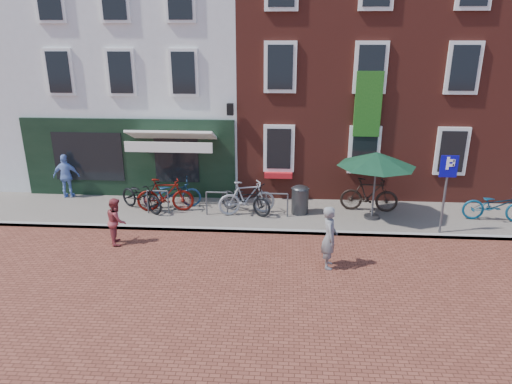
# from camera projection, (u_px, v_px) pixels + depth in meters

# --- Properties ---
(ground) EXTENTS (80.00, 80.00, 0.00)m
(ground) POSITION_uv_depth(u_px,v_px,m) (259.00, 233.00, 14.04)
(ground) COLOR brown
(sidewalk) EXTENTS (24.00, 3.00, 0.10)m
(sidewalk) POSITION_uv_depth(u_px,v_px,m) (292.00, 215.00, 15.37)
(sidewalk) COLOR slate
(sidewalk) RESTS_ON ground
(building_stucco) EXTENTS (8.00, 8.00, 9.00)m
(building_stucco) POSITION_uv_depth(u_px,v_px,m) (154.00, 68.00, 19.52)
(building_stucco) COLOR silver
(building_stucco) RESTS_ON ground
(building_brick_mid) EXTENTS (6.00, 8.00, 10.00)m
(building_brick_mid) POSITION_uv_depth(u_px,v_px,m) (318.00, 56.00, 18.89)
(building_brick_mid) COLOR maroon
(building_brick_mid) RESTS_ON ground
(building_brick_right) EXTENTS (6.00, 8.00, 10.00)m
(building_brick_right) POSITION_uv_depth(u_px,v_px,m) (466.00, 57.00, 18.49)
(building_brick_right) COLOR maroon
(building_brick_right) RESTS_ON ground
(litter_bin) EXTENTS (0.57, 0.57, 1.05)m
(litter_bin) POSITION_uv_depth(u_px,v_px,m) (300.00, 198.00, 15.22)
(litter_bin) COLOR #363739
(litter_bin) RESTS_ON sidewalk
(parking_sign) EXTENTS (0.50, 0.08, 2.43)m
(parking_sign) POSITION_uv_depth(u_px,v_px,m) (447.00, 180.00, 13.32)
(parking_sign) COLOR #4C4C4F
(parking_sign) RESTS_ON sidewalk
(parasol) EXTENTS (2.50, 2.50, 2.33)m
(parasol) POSITION_uv_depth(u_px,v_px,m) (377.00, 157.00, 14.31)
(parasol) COLOR #4C4C4F
(parasol) RESTS_ON sidewalk
(woman) EXTENTS (0.41, 0.62, 1.69)m
(woman) POSITION_uv_depth(u_px,v_px,m) (329.00, 237.00, 11.74)
(woman) COLOR slate
(woman) RESTS_ON ground
(boy) EXTENTS (0.72, 0.81, 1.38)m
(boy) POSITION_uv_depth(u_px,v_px,m) (117.00, 221.00, 13.19)
(boy) COLOR #95373B
(boy) RESTS_ON ground
(cafe_person) EXTENTS (1.00, 0.51, 1.63)m
(cafe_person) POSITION_uv_depth(u_px,v_px,m) (66.00, 176.00, 16.68)
(cafe_person) COLOR #7698DC
(cafe_person) RESTS_ON sidewalk
(bicycle_0) EXTENTS (2.05, 1.66, 1.05)m
(bicycle_0) POSITION_uv_depth(u_px,v_px,m) (141.00, 196.00, 15.49)
(bicycle_0) COLOR black
(bicycle_0) RESTS_ON sidewalk
(bicycle_1) EXTENTS (1.98, 0.75, 1.16)m
(bicycle_1) POSITION_uv_depth(u_px,v_px,m) (165.00, 195.00, 15.38)
(bicycle_1) COLOR #560A05
(bicycle_1) RESTS_ON sidewalk
(bicycle_2) EXTENTS (2.10, 1.13, 1.05)m
(bicycle_2) POSITION_uv_depth(u_px,v_px,m) (172.00, 193.00, 15.74)
(bicycle_2) COLOR navy
(bicycle_2) RESTS_ON sidewalk
(bicycle_3) EXTENTS (2.01, 1.08, 1.16)m
(bicycle_3) POSITION_uv_depth(u_px,v_px,m) (247.00, 198.00, 15.13)
(bicycle_3) COLOR #949396
(bicycle_3) RESTS_ON sidewalk
(bicycle_4) EXTENTS (2.08, 1.56, 1.05)m
(bicycle_4) POSITION_uv_depth(u_px,v_px,m) (245.00, 198.00, 15.26)
(bicycle_4) COLOR black
(bicycle_4) RESTS_ON sidewalk
(bicycle_5) EXTENTS (1.98, 0.73, 1.16)m
(bicycle_5) POSITION_uv_depth(u_px,v_px,m) (369.00, 195.00, 15.41)
(bicycle_5) COLOR black
(bicycle_5) RESTS_ON sidewalk
(bicycle_6) EXTENTS (2.06, 0.91, 1.05)m
(bicycle_6) POSITION_uv_depth(u_px,v_px,m) (495.00, 205.00, 14.60)
(bicycle_6) COLOR navy
(bicycle_6) RESTS_ON sidewalk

